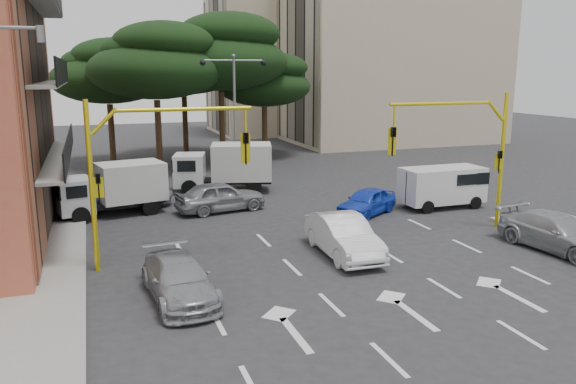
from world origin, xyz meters
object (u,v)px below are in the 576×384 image
at_px(car_silver_cross_a, 117,193).
at_px(van_white, 442,187).
at_px(car_silver_wagon, 179,279).
at_px(car_silver_cross_b, 221,196).
at_px(signal_mast_right, 469,143).
at_px(box_truck_b, 224,168).
at_px(box_truck_a, 113,190).
at_px(car_blue_compact, 367,202).
at_px(car_white_hatch, 343,236).
at_px(street_lamp_center, 234,96).
at_px(signal_mast_left, 144,160).
at_px(car_silver_parked, 558,233).

height_order(car_silver_cross_a, van_white, van_white).
distance_m(car_silver_wagon, car_silver_cross_b, 11.12).
distance_m(car_silver_cross_b, van_white, 11.37).
bearing_deg(signal_mast_right, box_truck_b, 125.01).
height_order(car_silver_cross_b, box_truck_b, box_truck_b).
bearing_deg(box_truck_a, car_blue_compact, -121.18).
bearing_deg(box_truck_a, car_white_hatch, -151.39).
xyz_separation_m(car_silver_wagon, van_white, (14.65, 7.51, 0.42)).
height_order(car_blue_compact, car_silver_cross_a, car_silver_cross_a).
bearing_deg(street_lamp_center, signal_mast_right, -64.09).
distance_m(car_silver_wagon, box_truck_b, 15.88).
distance_m(van_white, box_truck_a, 16.57).
xyz_separation_m(signal_mast_left, van_white, (15.20, 4.02, -2.82)).
xyz_separation_m(street_lamp_center, car_silver_cross_a, (-7.43, -4.50, -4.64)).
relative_size(signal_mast_right, street_lamp_center, 0.77).
distance_m(car_silver_cross_a, van_white, 16.75).
distance_m(car_white_hatch, box_truck_b, 13.03).
xyz_separation_m(signal_mast_right, car_silver_parked, (1.71, -3.60, -3.17)).
bearing_deg(signal_mast_right, box_truck_a, 151.07).
bearing_deg(street_lamp_center, car_silver_wagon, -109.66).
bearing_deg(van_white, box_truck_b, -127.96).
bearing_deg(street_lamp_center, car_silver_parked, -64.19).
bearing_deg(car_white_hatch, car_silver_cross_b, 111.18).
bearing_deg(car_silver_parked, box_truck_a, 137.24).
distance_m(street_lamp_center, car_silver_cross_a, 9.85).
height_order(street_lamp_center, van_white, street_lamp_center).
relative_size(car_white_hatch, car_silver_cross_a, 0.82).
xyz_separation_m(car_white_hatch, van_white, (8.08, 5.35, 0.30)).
xyz_separation_m(car_silver_parked, box_truck_a, (-16.20, 11.61, 0.54)).
height_order(street_lamp_center, car_silver_cross_b, street_lamp_center).
xyz_separation_m(street_lamp_center, car_white_hatch, (0.32, -15.34, -4.66)).
distance_m(signal_mast_left, car_blue_compact, 11.97).
distance_m(street_lamp_center, car_silver_cross_b, 8.79).
height_order(van_white, box_truck_b, box_truck_b).
distance_m(car_blue_compact, car_silver_parked, 8.77).
height_order(car_silver_parked, box_truck_a, box_truck_a).
height_order(car_blue_compact, car_silver_cross_b, car_silver_cross_b).
relative_size(car_white_hatch, car_silver_cross_b, 1.03).
height_order(car_silver_cross_a, car_silver_parked, car_silver_cross_a).
height_order(car_blue_compact, box_truck_a, box_truck_a).
distance_m(car_silver_cross_b, car_silver_parked, 15.34).
distance_m(signal_mast_right, car_silver_cross_b, 12.11).
xyz_separation_m(signal_mast_left, box_truck_a, (-0.88, 8.01, -2.62)).
height_order(car_silver_cross_b, car_silver_parked, car_silver_cross_b).
bearing_deg(car_blue_compact, car_silver_parked, -2.27).
height_order(signal_mast_left, car_white_hatch, signal_mast_left).
bearing_deg(car_silver_parked, car_silver_cross_b, 129.12).
xyz_separation_m(signal_mast_right, box_truck_b, (-8.12, 11.59, -2.49)).
distance_m(signal_mast_left, car_silver_parked, 16.05).
bearing_deg(box_truck_b, street_lamp_center, -13.07).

